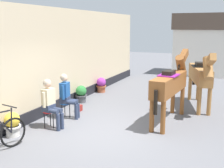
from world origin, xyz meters
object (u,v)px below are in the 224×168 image
seated_visitor_near (50,101)px  seated_visitor_far (67,94)px  flower_planter_nearest (12,124)px  flower_planter_farthest (101,85)px  saddled_horse_near (171,83)px  flower_planter_inner_far (81,94)px  saddled_horse_far (201,75)px  satchel_bag (79,108)px

seated_visitor_near → seated_visitor_far: same height
flower_planter_nearest → flower_planter_farthest: size_ratio=1.00×
flower_planter_farthest → saddled_horse_near: bearing=-37.0°
flower_planter_nearest → flower_planter_inner_far: 3.59m
flower_planter_nearest → flower_planter_inner_far: size_ratio=1.00×
flower_planter_nearest → flower_planter_inner_far: bearing=89.7°
saddled_horse_near → flower_planter_farthest: size_ratio=4.68×
seated_visitor_near → saddled_horse_far: bearing=45.9°
flower_planter_nearest → satchel_bag: (0.50, 2.56, -0.23)m
seated_visitor_near → flower_planter_farthest: (-0.56, 4.50, -0.44)m
flower_planter_nearest → satchel_bag: bearing=78.9°
saddled_horse_far → saddled_horse_near: bearing=-109.9°
satchel_bag → saddled_horse_far: bearing=-59.3°
seated_visitor_far → satchel_bag: seated_visitor_far is taller
seated_visitor_far → saddled_horse_far: 4.57m
satchel_bag → flower_planter_farthest: bearing=11.7°
seated_visitor_near → flower_planter_farthest: bearing=97.1°
flower_planter_farthest → seated_visitor_near: bearing=-82.9°
flower_planter_nearest → flower_planter_inner_far: (0.02, 3.59, 0.00)m
seated_visitor_near → seated_visitor_far: size_ratio=1.00×
flower_planter_nearest → satchel_bag: 2.62m
seated_visitor_far → flower_planter_nearest: bearing=-105.9°
saddled_horse_far → satchel_bag: (-3.64, -2.02, -1.06)m
flower_planter_inner_far → saddled_horse_far: bearing=13.5°
seated_visitor_near → flower_planter_farthest: 4.56m
saddled_horse_far → flower_planter_nearest: size_ratio=4.55×
flower_planter_inner_far → satchel_bag: flower_planter_inner_far is taller
seated_visitor_near → satchel_bag: bearing=92.2°
flower_planter_nearest → flower_planter_farthest: (0.00, 5.39, 0.00)m
seated_visitor_near → saddled_horse_far: (3.58, 3.69, 0.38)m
seated_visitor_near → satchel_bag: 1.80m
saddled_horse_near → flower_planter_farthest: (-3.48, 2.62, -0.82)m
seated_visitor_far → flower_planter_nearest: 1.95m
seated_visitor_near → saddled_horse_far: 5.16m
saddled_horse_far → flower_planter_inner_far: (-4.12, -0.99, -0.82)m
flower_planter_farthest → satchel_bag: flower_planter_farthest is taller
flower_planter_farthest → flower_planter_nearest: bearing=-90.0°
seated_visitor_near → flower_planter_farthest: size_ratio=2.17×
saddled_horse_near → flower_planter_inner_far: bearing=166.6°
saddled_horse_near → seated_visitor_near: bearing=-147.2°
flower_planter_farthest → satchel_bag: size_ratio=2.29×
saddled_horse_far → satchel_bag: size_ratio=10.41×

